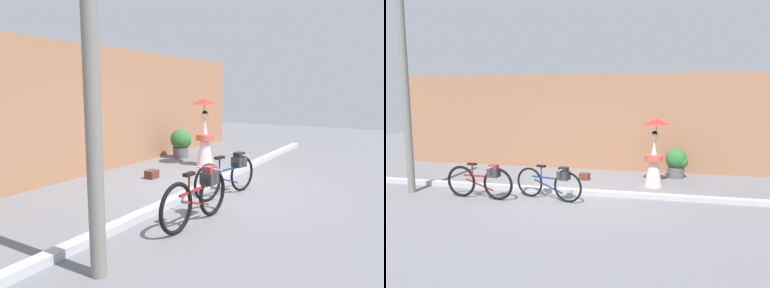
{
  "view_description": "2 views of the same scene",
  "coord_description": "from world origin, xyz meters",
  "views": [
    {
      "loc": [
        -6.79,
        -3.67,
        2.08
      ],
      "look_at": [
        0.54,
        0.69,
        0.83
      ],
      "focal_mm": 34.52,
      "sensor_mm": 36.0,
      "label": 1
    },
    {
      "loc": [
        2.14,
        -8.4,
        2.45
      ],
      "look_at": [
        0.11,
        0.59,
        1.19
      ],
      "focal_mm": 32.82,
      "sensor_mm": 36.0,
      "label": 2
    }
  ],
  "objects": [
    {
      "name": "person_with_parasol",
      "position": [
        2.1,
        1.21,
        0.91
      ],
      "size": [
        0.74,
        0.74,
        1.86
      ],
      "color": "silver",
      "rests_on": "ground_plane"
    },
    {
      "name": "building_wall",
      "position": [
        0.0,
        3.27,
        1.59
      ],
      "size": [
        14.0,
        0.4,
        3.17
      ],
      "primitive_type": "cube",
      "color": "#9E6B4C",
      "rests_on": "ground_plane"
    },
    {
      "name": "bicycle_far_side",
      "position": [
        -0.26,
        -0.63,
        0.44
      ],
      "size": [
        1.75,
        0.58,
        0.83
      ],
      "color": "black",
      "rests_on": "ground_plane"
    },
    {
      "name": "utility_pole",
      "position": [
        -3.97,
        -0.77,
        2.4
      ],
      "size": [
        0.18,
        0.18,
        4.8
      ],
      "primitive_type": "cylinder",
      "color": "slate",
      "rests_on": "ground_plane"
    },
    {
      "name": "sidewalk_curb",
      "position": [
        0.0,
        0.0,
        0.06
      ],
      "size": [
        14.0,
        0.2,
        0.12
      ],
      "primitive_type": "cube",
      "color": "#B2B2B7",
      "rests_on": "ground_plane"
    },
    {
      "name": "backpack_on_pavement",
      "position": [
        0.1,
        1.53,
        0.1
      ],
      "size": [
        0.3,
        0.23,
        0.19
      ],
      "color": "#592D23",
      "rests_on": "ground_plane"
    },
    {
      "name": "ground_plane",
      "position": [
        0.0,
        0.0,
        0.0
      ],
      "size": [
        30.0,
        30.0,
        0.0
      ],
      "primitive_type": "plane",
      "color": "slate"
    },
    {
      "name": "potted_plant_by_door",
      "position": [
        2.76,
        2.4,
        0.49
      ],
      "size": [
        0.65,
        0.64,
        0.9
      ],
      "color": "#59595B",
      "rests_on": "ground_plane"
    },
    {
      "name": "bicycle_near_officer",
      "position": [
        -1.93,
        -0.89,
        0.45
      ],
      "size": [
        1.78,
        0.48,
        0.86
      ],
      "color": "black",
      "rests_on": "ground_plane"
    }
  ]
}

